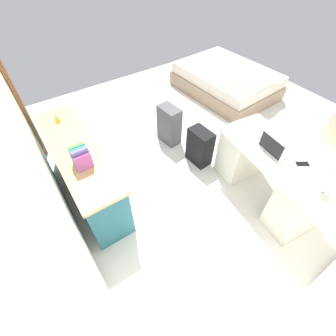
# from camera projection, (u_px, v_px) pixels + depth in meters

# --- Properties ---
(ground_plane) EXTENTS (5.70, 5.70, 0.00)m
(ground_plane) POSITION_uv_depth(u_px,v_px,m) (209.00, 144.00, 3.90)
(ground_plane) COLOR silver
(wall_back) EXTENTS (4.54, 0.10, 2.73)m
(wall_back) POSITION_uv_depth(u_px,v_px,m) (18.00, 129.00, 2.01)
(wall_back) COLOR white
(wall_back) RESTS_ON ground_plane
(door_wooden) EXTENTS (0.88, 0.05, 2.04)m
(door_wooden) POSITION_uv_depth(u_px,v_px,m) (10.00, 82.00, 3.25)
(door_wooden) COLOR brown
(door_wooden) RESTS_ON ground_plane
(desk) EXTENTS (1.51, 0.82, 0.75)m
(desk) POSITION_uv_depth(u_px,v_px,m) (269.00, 175.00, 2.95)
(desk) COLOR silver
(desk) RESTS_ON ground_plane
(office_chair) EXTENTS (0.60, 0.60, 0.94)m
(office_chair) POSITION_uv_depth(u_px,v_px,m) (319.00, 152.00, 3.18)
(office_chair) COLOR black
(office_chair) RESTS_ON ground_plane
(credenza) EXTENTS (1.80, 0.48, 0.79)m
(credenza) POSITION_uv_depth(u_px,v_px,m) (83.00, 171.00, 2.98)
(credenza) COLOR #235B6B
(credenza) RESTS_ON ground_plane
(bed) EXTENTS (1.98, 1.51, 0.58)m
(bed) POSITION_uv_depth(u_px,v_px,m) (226.00, 81.00, 4.83)
(bed) COLOR gray
(bed) RESTS_ON ground_plane
(suitcase_black) EXTENTS (0.37, 0.24, 0.56)m
(suitcase_black) POSITION_uv_depth(u_px,v_px,m) (200.00, 147.00, 3.46)
(suitcase_black) COLOR black
(suitcase_black) RESTS_ON ground_plane
(suitcase_spare_grey) EXTENTS (0.38, 0.25, 0.62)m
(suitcase_spare_grey) POSITION_uv_depth(u_px,v_px,m) (169.00, 125.00, 3.75)
(suitcase_spare_grey) COLOR #4C4C51
(suitcase_spare_grey) RESTS_ON ground_plane
(laptop) EXTENTS (0.33, 0.26, 0.21)m
(laptop) POSITION_uv_depth(u_px,v_px,m) (274.00, 148.00, 2.68)
(laptop) COLOR #B7B7BC
(laptop) RESTS_ON desk
(computer_mouse) EXTENTS (0.07, 0.11, 0.03)m
(computer_mouse) POSITION_uv_depth(u_px,v_px,m) (260.00, 136.00, 2.87)
(computer_mouse) COLOR white
(computer_mouse) RESTS_ON desk
(cell_phone_near_laptop) EXTENTS (0.13, 0.15, 0.01)m
(cell_phone_near_laptop) POSITION_uv_depth(u_px,v_px,m) (302.00, 164.00, 2.58)
(cell_phone_near_laptop) COLOR black
(cell_phone_near_laptop) RESTS_ON desk
(desk_lamp) EXTENTS (0.16, 0.11, 0.34)m
(desk_lamp) POSITION_uv_depth(u_px,v_px,m) (330.00, 169.00, 2.19)
(desk_lamp) COLOR silver
(desk_lamp) RESTS_ON desk
(book_row) EXTENTS (0.18, 0.17, 0.24)m
(book_row) POSITION_uv_depth(u_px,v_px,m) (81.00, 157.00, 2.44)
(book_row) COLOR #B050A5
(book_row) RESTS_ON credenza
(figurine_small) EXTENTS (0.08, 0.08, 0.11)m
(figurine_small) POSITION_uv_depth(u_px,v_px,m) (56.00, 118.00, 2.98)
(figurine_small) COLOR gold
(figurine_small) RESTS_ON credenza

